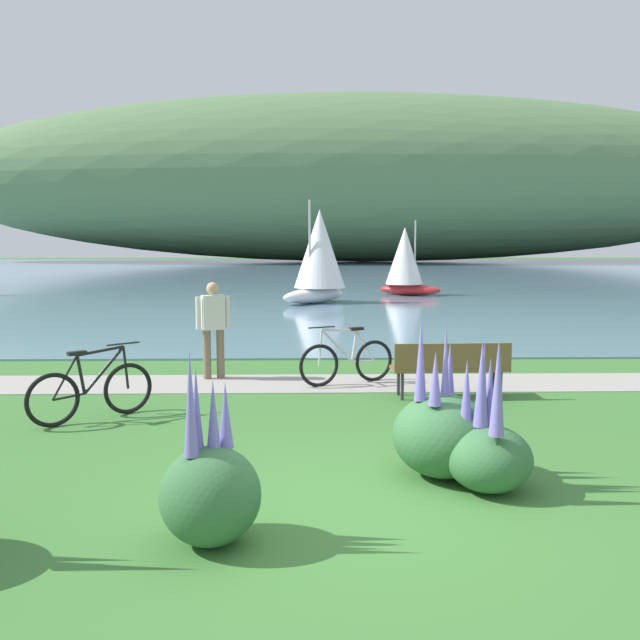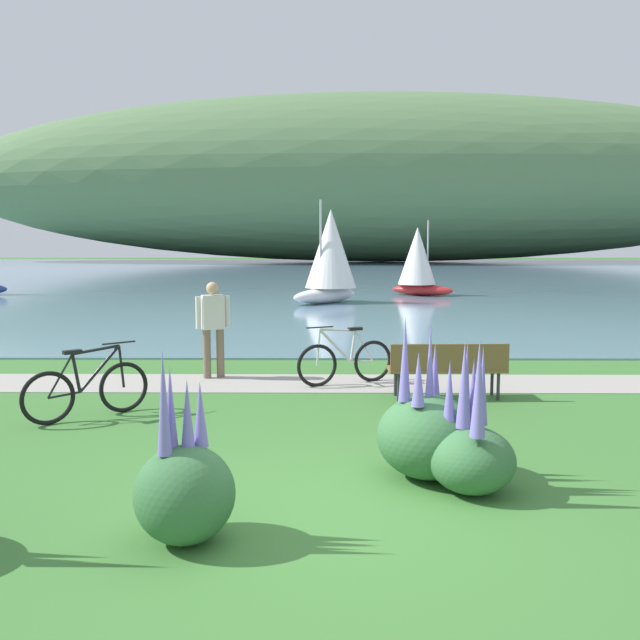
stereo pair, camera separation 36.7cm
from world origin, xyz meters
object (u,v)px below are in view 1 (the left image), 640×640
object	(u,v)px
park_bench_near_camera	(451,365)
person_at_shoreline	(213,324)
bicycle_leaning_near_bench	(347,361)
bicycle_beside_path	(92,391)
sailboat_mid_bay	(319,255)
sailboat_far_off	(405,260)

from	to	relation	value
park_bench_near_camera	person_at_shoreline	world-z (taller)	person_at_shoreline
bicycle_leaning_near_bench	bicycle_beside_path	xyz separation A→B (m)	(-3.59, -2.25, 0.00)
person_at_shoreline	sailboat_mid_bay	size ratio (longest dim) A/B	0.43
bicycle_beside_path	sailboat_mid_bay	bearing A→B (deg)	78.85
bicycle_beside_path	sailboat_far_off	bearing A→B (deg)	70.73
sailboat_mid_bay	sailboat_far_off	world-z (taller)	sailboat_mid_bay
park_bench_near_camera	sailboat_mid_bay	world-z (taller)	sailboat_mid_bay
bicycle_beside_path	sailboat_far_off	xyz separation A→B (m)	(7.35, 21.02, 1.20)
park_bench_near_camera	sailboat_mid_bay	size ratio (longest dim) A/B	0.46
sailboat_mid_bay	sailboat_far_off	xyz separation A→B (m)	(3.93, 3.68, -0.31)
park_bench_near_camera	bicycle_leaning_near_bench	xyz separation A→B (m)	(-1.54, 1.07, -0.12)
bicycle_leaning_near_bench	sailboat_mid_bay	bearing A→B (deg)	90.63
person_at_shoreline	sailboat_far_off	world-z (taller)	sailboat_far_off
park_bench_near_camera	bicycle_beside_path	size ratio (longest dim) A/B	1.31
bicycle_beside_path	sailboat_mid_bay	xyz separation A→B (m)	(3.42, 17.34, 1.51)
person_at_shoreline	sailboat_far_off	size ratio (longest dim) A/B	0.52
park_bench_near_camera	person_at_shoreline	size ratio (longest dim) A/B	1.06
park_bench_near_camera	bicycle_leaning_near_bench	world-z (taller)	bicycle_leaning_near_bench
person_at_shoreline	sailboat_far_off	xyz separation A→B (m)	(6.08, 18.27, 0.62)
bicycle_leaning_near_bench	sailboat_mid_bay	xyz separation A→B (m)	(-0.17, 15.09, 1.51)
person_at_shoreline	park_bench_near_camera	bearing A→B (deg)	-22.10
park_bench_near_camera	sailboat_mid_bay	xyz separation A→B (m)	(-1.70, 16.16, 1.39)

